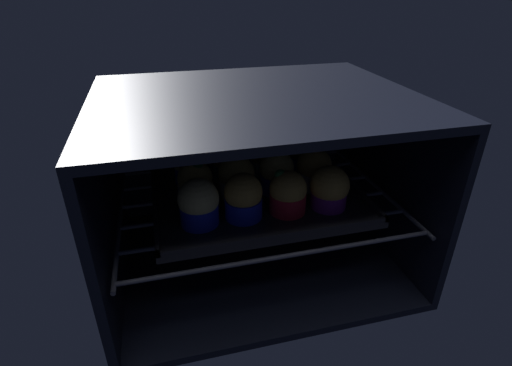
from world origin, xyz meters
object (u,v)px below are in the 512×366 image
baking_tray (256,195)px  muffin_row0_col2 (288,193)px  muffin_row1_col0 (195,183)px  muffin_row1_col3 (314,169)px  muffin_row0_col3 (329,189)px  muffin_row0_col0 (199,204)px  muffin_row1_col1 (236,178)px  muffin_row2_col2 (266,158)px  muffin_row0_col1 (243,197)px  muffin_row2_col1 (228,162)px  muffin_row1_col2 (277,173)px  muffin_row2_col3 (300,152)px  muffin_row2_col0 (190,164)px

baking_tray → muffin_row0_col2: muffin_row0_col2 is taller
muffin_row1_col0 → muffin_row1_col3: (24.42, -0.22, 0.06)cm
muffin_row0_col3 → muffin_row0_col0: bearing=179.4°
muffin_row1_col1 → muffin_row2_col2: 11.20cm
muffin_row0_col1 → muffin_row2_col1: (0.24, 15.95, -0.28)cm
muffin_row2_col1 → muffin_row2_col2: bearing=-0.0°
muffin_row1_col3 → muffin_row1_col2: bearing=177.5°
baking_tray → muffin_row0_col3: bearing=-34.8°
muffin_row1_col0 → muffin_row2_col1: 11.32cm
baking_tray → muffin_row2_col1: bearing=117.9°
muffin_row2_col3 → muffin_row1_col2: bearing=-133.4°
muffin_row0_col2 → muffin_row2_col0: bearing=134.3°
muffin_row1_col2 → muffin_row2_col0: (-16.59, 8.50, -0.03)cm
muffin_row0_col2 → muffin_row2_col3: bearing=63.2°
muffin_row0_col2 → muffin_row2_col1: (-8.14, 16.10, -0.06)cm
muffin_row2_col2 → muffin_row1_col1: bearing=-136.8°
muffin_row1_col2 → muffin_row0_col3: bearing=-47.2°
muffin_row1_col1 → baking_tray: bearing=-3.6°
muffin_row0_col0 → muffin_row1_col3: bearing=17.5°
muffin_row1_col3 → muffin_row2_col0: (-24.56, 8.84, -0.01)cm
muffin_row2_col0 → muffin_row0_col0: bearing=-90.7°
muffin_row0_col0 → muffin_row0_col1: same height
muffin_row0_col0 → muffin_row1_col3: same height
muffin_row1_col1 → muffin_row2_col1: size_ratio=1.04×
muffin_row0_col1 → muffin_row0_col3: bearing=-1.4°
muffin_row2_col0 → muffin_row2_col2: size_ratio=0.97×
muffin_row1_col0 → muffin_row0_col1: bearing=-45.7°
baking_tray → muffin_row1_col2: size_ratio=4.76×
muffin_row0_col3 → muffin_row1_col3: bearing=89.0°
muffin_row1_col0 → muffin_row2_col0: bearing=90.9°
muffin_row0_col0 → muffin_row2_col3: size_ratio=1.00×
muffin_row1_col1 → muffin_row1_col2: 8.25cm
baking_tray → muffin_row1_col3: (12.27, -0.34, 4.58)cm
muffin_row0_col3 → muffin_row1_col1: (-16.08, 8.70, 0.11)cm
muffin_row2_col2 → muffin_row2_col3: (8.22, 0.69, 0.08)cm
muffin_row0_col0 → muffin_row1_col0: (0.34, 8.05, -0.07)cm
muffin_row2_col3 → muffin_row1_col0: bearing=-160.5°
baking_tray → muffin_row0_col0: bearing=-146.8°
muffin_row2_col3 → baking_tray: bearing=-145.3°
muffin_row0_col1 → muffin_row2_col3: 23.69cm
muffin_row1_col0 → muffin_row0_col3: bearing=-18.9°
muffin_row1_col0 → baking_tray: bearing=0.6°
muffin_row0_col1 → muffin_row2_col1: muffin_row0_col1 is taller
muffin_row2_col0 → muffin_row2_col1: muffin_row2_col0 is taller
baking_tray → muffin_row1_col2: bearing=0.0°
muffin_row1_col2 → muffin_row1_col0: bearing=-179.6°
muffin_row0_col1 → muffin_row1_col1: size_ratio=1.02×
muffin_row2_col2 → muffin_row0_col0: bearing=-136.1°
muffin_row0_col2 → muffin_row1_col2: (0.35, 8.18, 0.22)cm
muffin_row0_col1 → muffin_row2_col2: 18.14cm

